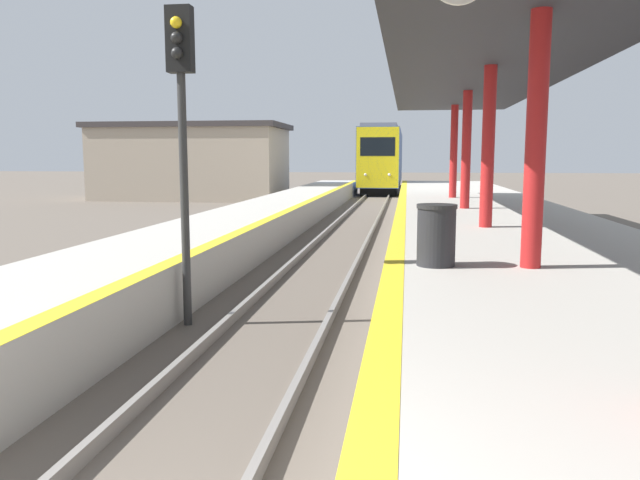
{
  "coord_description": "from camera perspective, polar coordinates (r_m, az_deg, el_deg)",
  "views": [
    {
      "loc": [
        1.82,
        -2.15,
        2.44
      ],
      "look_at": [
        -0.55,
        14.84,
        0.16
      ],
      "focal_mm": 35.0,
      "sensor_mm": 36.0,
      "label": 1
    }
  ],
  "objects": [
    {
      "name": "train",
      "position": [
        46.9,
        5.78,
        7.37
      ],
      "size": [
        2.64,
        17.44,
        4.55
      ],
      "color": "black",
      "rests_on": "ground"
    },
    {
      "name": "signal_near",
      "position": [
        9.15,
        -12.55,
        11.85
      ],
      "size": [
        0.36,
        0.31,
        4.51
      ],
      "color": "#2D2D2D",
      "rests_on": "ground"
    },
    {
      "name": "station_canopy",
      "position": [
        14.51,
        15.36,
        15.13
      ],
      "size": [
        4.42,
        26.08,
        3.73
      ],
      "color": "red",
      "rests_on": "platform_right"
    },
    {
      "name": "trash_bin",
      "position": [
        9.09,
        10.59,
        0.46
      ],
      "size": [
        0.58,
        0.58,
        0.89
      ],
      "color": "#262628",
      "rests_on": "platform_right"
    },
    {
      "name": "station_building",
      "position": [
        37.7,
        -11.6,
        7.06
      ],
      "size": [
        11.04,
        6.04,
        4.38
      ],
      "color": "tan",
      "rests_on": "ground"
    }
  ]
}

